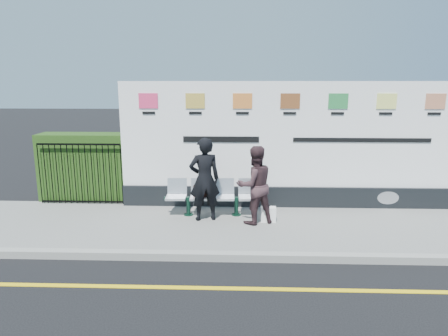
# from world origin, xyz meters

# --- Properties ---
(ground) EXTENTS (80.00, 80.00, 0.00)m
(ground) POSITION_xyz_m (0.00, 0.00, 0.00)
(ground) COLOR black
(pavement) EXTENTS (14.00, 3.00, 0.12)m
(pavement) POSITION_xyz_m (0.00, 2.50, 0.06)
(pavement) COLOR slate
(pavement) RESTS_ON ground
(kerb) EXTENTS (14.00, 0.18, 0.14)m
(kerb) POSITION_xyz_m (0.00, 1.00, 0.07)
(kerb) COLOR gray
(kerb) RESTS_ON ground
(yellow_line) EXTENTS (14.00, 0.10, 0.01)m
(yellow_line) POSITION_xyz_m (0.00, 0.00, 0.00)
(yellow_line) COLOR yellow
(yellow_line) RESTS_ON ground
(billboard) EXTENTS (8.00, 0.30, 3.00)m
(billboard) POSITION_xyz_m (0.50, 3.85, 1.42)
(billboard) COLOR black
(billboard) RESTS_ON pavement
(hedge) EXTENTS (2.35, 0.70, 1.70)m
(hedge) POSITION_xyz_m (-4.58, 4.30, 0.97)
(hedge) COLOR #254615
(hedge) RESTS_ON pavement
(railing) EXTENTS (2.05, 0.06, 1.54)m
(railing) POSITION_xyz_m (-4.58, 3.85, 0.89)
(railing) COLOR black
(railing) RESTS_ON pavement
(bench) EXTENTS (2.11, 0.60, 0.45)m
(bench) POSITION_xyz_m (-1.27, 3.09, 0.34)
(bench) COLOR silver
(bench) RESTS_ON pavement
(woman_left) EXTENTS (0.76, 0.59, 1.83)m
(woman_left) POSITION_xyz_m (-1.42, 2.78, 1.04)
(woman_left) COLOR black
(woman_left) RESTS_ON pavement
(woman_right) EXTENTS (1.00, 0.91, 1.68)m
(woman_right) POSITION_xyz_m (-0.34, 2.62, 0.96)
(woman_right) COLOR #3C272B
(woman_right) RESTS_ON pavement
(handbag_brown) EXTENTS (0.31, 0.14, 0.24)m
(handbag_brown) POSITION_xyz_m (-1.54, 3.08, 0.69)
(handbag_brown) COLOR black
(handbag_brown) RESTS_ON bench
(carrier_bag_white) EXTENTS (0.32, 0.19, 0.32)m
(carrier_bag_white) POSITION_xyz_m (-0.02, 2.71, 0.28)
(carrier_bag_white) COLOR white
(carrier_bag_white) RESTS_ON pavement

